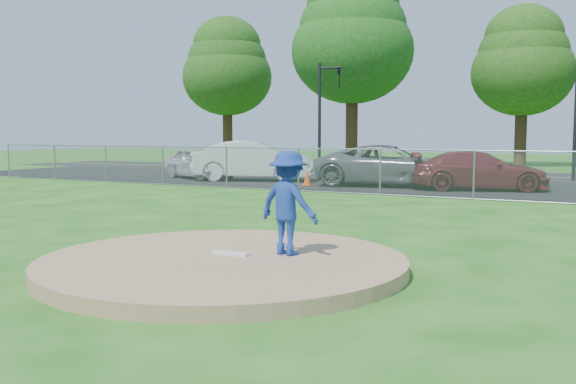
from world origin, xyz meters
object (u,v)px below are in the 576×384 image
traffic_cone (307,177)px  parked_car_silver (199,163)px  tree_center (523,60)px  traffic_signal_left (324,107)px  tree_far_left (227,66)px  pitcher (288,203)px  parked_car_darkred (479,171)px  parked_car_white (254,161)px  parked_car_gray (389,165)px  tree_left (352,36)px

traffic_cone → parked_car_silver: parked_car_silver is taller
tree_center → traffic_signal_left: 14.63m
tree_far_left → traffic_cone: tree_far_left is taller
tree_far_left → parked_car_silver: tree_far_left is taller
pitcher → parked_car_darkred: (-0.32, 14.86, -0.28)m
parked_car_white → parked_car_gray: 6.06m
traffic_cone → traffic_signal_left: bearing=110.9°
traffic_signal_left → parked_car_darkred: bearing=-35.3°
traffic_cone → tree_far_left: bearing=130.9°
traffic_signal_left → parked_car_white: traffic_signal_left is taller
traffic_signal_left → parked_car_white: 6.87m
tree_left → parked_car_gray: size_ratio=2.22×
tree_left → parked_car_gray: 18.84m
tree_far_left → parked_car_gray: (19.02, -17.33, -6.27)m
traffic_cone → parked_car_gray: size_ratio=0.11×
tree_left → traffic_cone: size_ratio=20.46×
parked_car_white → parked_car_gray: size_ratio=0.91×
tree_far_left → parked_car_white: tree_far_left is taller
traffic_signal_left → tree_center: bearing=57.1°
tree_left → tree_center: 10.59m
pitcher → parked_car_gray: 15.50m
pitcher → tree_center: bearing=-76.8°
traffic_cone → parked_car_white: bearing=159.1°
tree_center → traffic_signal_left: tree_center is taller
tree_center → parked_car_silver: size_ratio=2.40×
pitcher → parked_car_white: 17.90m
pitcher → parked_car_gray: (-3.73, 15.04, -0.19)m
parked_car_silver → parked_car_white: (2.78, 0.13, 0.15)m
traffic_cone → parked_car_white: (-3.17, 1.21, 0.54)m
parked_car_gray → pitcher: bearing=-177.0°
parked_car_white → traffic_cone: bearing=-132.2°
tree_far_left → tree_center: tree_far_left is taller
tree_far_left → parked_car_white: size_ratio=2.09×
parked_car_silver → tree_left: bearing=20.5°
tree_far_left → traffic_cone: 25.53m
tree_left → parked_car_darkred: size_ratio=2.65×
tree_left → parked_car_white: bearing=-82.7°
parked_car_white → parked_car_gray: parked_car_white is taller
parked_car_white → parked_car_silver: bearing=71.4°
traffic_signal_left → parked_car_gray: 8.95m
tree_left → traffic_cone: (5.13, -16.60, -7.92)m
tree_far_left → pitcher: bearing=-54.9°
parked_car_silver → parked_car_darkred: parked_car_silver is taller
tree_center → traffic_cone: size_ratio=16.08×
tree_far_left → pitcher: size_ratio=6.90×
parked_car_silver → parked_car_white: size_ratio=0.80×
tree_left → pitcher: tree_left is taller
traffic_signal_left → traffic_cone: (2.90, -7.60, -3.05)m
parked_car_darkred → parked_car_silver: bearing=70.3°
tree_far_left → traffic_signal_left: 17.60m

